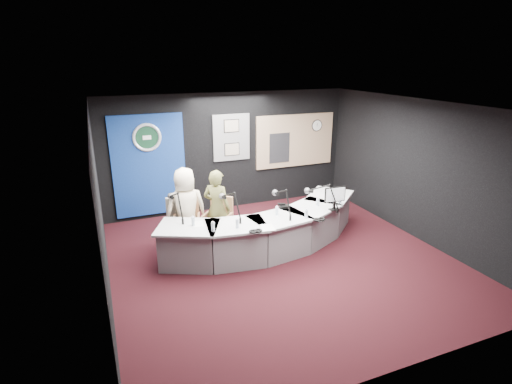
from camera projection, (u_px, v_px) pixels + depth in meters
name	position (u px, v px, depth m)	size (l,w,h in m)	color
ground	(282.00, 260.00, 7.39)	(6.00, 6.00, 0.00)	black
ceiling	(286.00, 106.00, 6.49)	(6.00, 6.00, 0.02)	silver
wall_back	(229.00, 152.00, 9.57)	(6.00, 0.02, 2.80)	black
wall_front	(405.00, 268.00, 4.30)	(6.00, 0.02, 2.80)	black
wall_left	(100.00, 212.00, 5.87)	(0.02, 6.00, 2.80)	black
wall_right	(419.00, 171.00, 8.00)	(0.02, 6.00, 2.80)	black
broadcast_desk	(268.00, 230.00, 7.73)	(4.50, 1.90, 0.75)	#B6B8BA
backdrop_panel	(149.00, 166.00, 8.91)	(1.60, 0.05, 2.30)	navy
agency_seal	(147.00, 137.00, 8.67)	(0.63, 0.63, 0.07)	silver
seal_center	(147.00, 137.00, 8.67)	(0.48, 0.48, 0.01)	#0D311D
pinboard	(231.00, 138.00, 9.45)	(0.90, 0.04, 1.10)	slate
framed_photo_upper	(232.00, 126.00, 9.33)	(0.34, 0.02, 0.27)	gray
framed_photo_lower	(232.00, 149.00, 9.51)	(0.34, 0.02, 0.27)	gray
booth_window_frame	(295.00, 141.00, 10.12)	(2.12, 0.06, 1.32)	#A08164
booth_glow	(295.00, 141.00, 10.11)	(2.00, 0.02, 1.20)	beige
equipment_rack	(279.00, 148.00, 9.98)	(0.55, 0.02, 0.75)	black
wall_clock	(317.00, 125.00, 10.19)	(0.28, 0.28, 0.01)	white
armchair_left	(187.00, 225.00, 7.73)	(0.53, 0.53, 0.95)	#A5714B
armchair_right	(218.00, 222.00, 7.85)	(0.53, 0.53, 0.94)	#A5714B
draped_jacket	(180.00, 214.00, 7.87)	(0.50, 0.10, 0.70)	slate
person_man	(186.00, 209.00, 7.63)	(0.79, 0.51, 1.61)	#FEECCB
person_woman	(217.00, 208.00, 7.75)	(0.56, 0.37, 1.54)	brown
computer_monitor	(335.00, 194.00, 7.63)	(0.42, 0.02, 0.29)	black
desk_phone	(284.00, 206.00, 7.84)	(0.19, 0.15, 0.05)	black
headphones_near	(319.00, 219.00, 7.23)	(0.21, 0.21, 0.03)	black
headphones_far	(256.00, 231.00, 6.74)	(0.22, 0.22, 0.04)	black
paper_stack	(198.00, 224.00, 7.07)	(0.19, 0.27, 0.00)	white
notepad	(268.00, 227.00, 6.93)	(0.21, 0.30, 0.00)	white
boom_mic_a	(176.00, 203.00, 7.23)	(0.20, 0.73, 0.60)	black
boom_mic_b	(231.00, 203.00, 7.24)	(0.26, 0.72, 0.60)	black
boom_mic_c	(283.00, 200.00, 7.40)	(0.16, 0.74, 0.60)	black
boom_mic_d	(322.00, 195.00, 7.64)	(0.52, 0.59, 0.60)	black
water_bottles	(276.00, 213.00, 7.35)	(3.08, 0.55, 0.18)	silver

